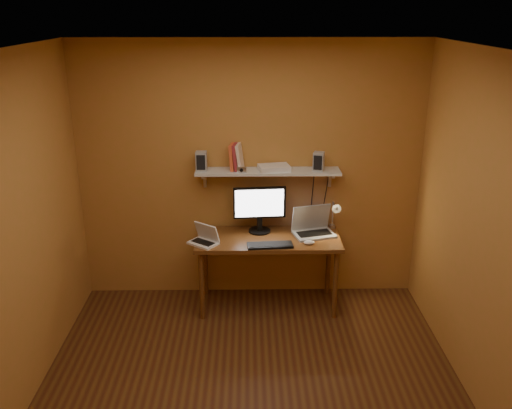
{
  "coord_description": "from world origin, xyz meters",
  "views": [
    {
      "loc": [
        -0.02,
        -3.55,
        2.87
      ],
      "look_at": [
        0.05,
        1.18,
        1.13
      ],
      "focal_mm": 38.0,
      "sensor_mm": 36.0,
      "label": 1
    }
  ],
  "objects_px": {
    "speaker_left": "(201,161)",
    "shelf_camera": "(242,170)",
    "monitor": "(260,207)",
    "laptop": "(313,226)",
    "wall_shelf": "(268,172)",
    "desk": "(268,245)",
    "keyboard": "(270,245)",
    "speaker_right": "(319,161)",
    "mouse": "(309,242)",
    "router": "(274,168)",
    "desk_lamp": "(335,212)",
    "netbook": "(205,238)"
  },
  "relations": [
    {
      "from": "netbook",
      "to": "speaker_right",
      "type": "distance_m",
      "value": 1.31
    },
    {
      "from": "monitor",
      "to": "mouse",
      "type": "distance_m",
      "value": 0.61
    },
    {
      "from": "mouse",
      "to": "router",
      "type": "height_order",
      "value": "router"
    },
    {
      "from": "monitor",
      "to": "speaker_left",
      "type": "distance_m",
      "value": 0.72
    },
    {
      "from": "speaker_left",
      "to": "shelf_camera",
      "type": "relative_size",
      "value": 1.97
    },
    {
      "from": "netbook",
      "to": "shelf_camera",
      "type": "xyz_separation_m",
      "value": [
        0.35,
        0.25,
        0.6
      ]
    },
    {
      "from": "wall_shelf",
      "to": "speaker_right",
      "type": "bearing_deg",
      "value": -1.56
    },
    {
      "from": "laptop",
      "to": "speaker_left",
      "type": "height_order",
      "value": "speaker_left"
    },
    {
      "from": "keyboard",
      "to": "desk_lamp",
      "type": "xyz_separation_m",
      "value": [
        0.65,
        0.33,
        0.2
      ]
    },
    {
      "from": "speaker_left",
      "to": "shelf_camera",
      "type": "height_order",
      "value": "speaker_left"
    },
    {
      "from": "router",
      "to": "desk_lamp",
      "type": "bearing_deg",
      "value": -6.26
    },
    {
      "from": "monitor",
      "to": "netbook",
      "type": "bearing_deg",
      "value": -156.99
    },
    {
      "from": "desk",
      "to": "monitor",
      "type": "xyz_separation_m",
      "value": [
        -0.08,
        0.15,
        0.35
      ]
    },
    {
      "from": "desk_lamp",
      "to": "speaker_left",
      "type": "relative_size",
      "value": 2.03
    },
    {
      "from": "speaker_left",
      "to": "speaker_right",
      "type": "bearing_deg",
      "value": 0.03
    },
    {
      "from": "laptop",
      "to": "mouse",
      "type": "distance_m",
      "value": 0.27
    },
    {
      "from": "mouse",
      "to": "wall_shelf",
      "type": "bearing_deg",
      "value": 133.2
    },
    {
      "from": "netbook",
      "to": "router",
      "type": "bearing_deg",
      "value": 62.27
    },
    {
      "from": "laptop",
      "to": "router",
      "type": "height_order",
      "value": "router"
    },
    {
      "from": "monitor",
      "to": "speaker_right",
      "type": "bearing_deg",
      "value": -1.16
    },
    {
      "from": "wall_shelf",
      "to": "laptop",
      "type": "height_order",
      "value": "wall_shelf"
    },
    {
      "from": "desk_lamp",
      "to": "router",
      "type": "height_order",
      "value": "router"
    },
    {
      "from": "monitor",
      "to": "laptop",
      "type": "height_order",
      "value": "monitor"
    },
    {
      "from": "monitor",
      "to": "speaker_right",
      "type": "xyz_separation_m",
      "value": [
        0.57,
        0.03,
        0.45
      ]
    },
    {
      "from": "speaker_right",
      "to": "desk_lamp",
      "type": "bearing_deg",
      "value": -1.05
    },
    {
      "from": "mouse",
      "to": "shelf_camera",
      "type": "height_order",
      "value": "shelf_camera"
    },
    {
      "from": "wall_shelf",
      "to": "netbook",
      "type": "xyz_separation_m",
      "value": [
        -0.6,
        -0.32,
        -0.56
      ]
    },
    {
      "from": "desk",
      "to": "router",
      "type": "height_order",
      "value": "router"
    },
    {
      "from": "monitor",
      "to": "shelf_camera",
      "type": "height_order",
      "value": "shelf_camera"
    },
    {
      "from": "desk",
      "to": "monitor",
      "type": "bearing_deg",
      "value": 118.56
    },
    {
      "from": "keyboard",
      "to": "router",
      "type": "xyz_separation_m",
      "value": [
        0.05,
        0.4,
        0.64
      ]
    },
    {
      "from": "netbook",
      "to": "laptop",
      "type": "bearing_deg",
      "value": 48.55
    },
    {
      "from": "speaker_left",
      "to": "router",
      "type": "xyz_separation_m",
      "value": [
        0.7,
        -0.01,
        -0.07
      ]
    },
    {
      "from": "mouse",
      "to": "shelf_camera",
      "type": "xyz_separation_m",
      "value": [
        -0.63,
        0.29,
        0.63
      ]
    },
    {
      "from": "speaker_right",
      "to": "mouse",
      "type": "bearing_deg",
      "value": -90.18
    },
    {
      "from": "keyboard",
      "to": "mouse",
      "type": "xyz_separation_m",
      "value": [
        0.37,
        0.04,
        0.01
      ]
    },
    {
      "from": "keyboard",
      "to": "speaker_right",
      "type": "xyz_separation_m",
      "value": [
        0.48,
        0.39,
        0.7
      ]
    },
    {
      "from": "router",
      "to": "mouse",
      "type": "bearing_deg",
      "value": -47.91
    },
    {
      "from": "laptop",
      "to": "desk_lamp",
      "type": "xyz_separation_m",
      "value": [
        0.22,
        0.03,
        0.13
      ]
    },
    {
      "from": "mouse",
      "to": "monitor",
      "type": "bearing_deg",
      "value": 142.34
    },
    {
      "from": "wall_shelf",
      "to": "desk",
      "type": "bearing_deg",
      "value": -90.0
    },
    {
      "from": "mouse",
      "to": "desk_lamp",
      "type": "bearing_deg",
      "value": 43.07
    },
    {
      "from": "desk",
      "to": "keyboard",
      "type": "bearing_deg",
      "value": -87.11
    },
    {
      "from": "desk",
      "to": "netbook",
      "type": "distance_m",
      "value": 0.63
    },
    {
      "from": "desk",
      "to": "keyboard",
      "type": "xyz_separation_m",
      "value": [
        0.01,
        -0.21,
        0.1
      ]
    },
    {
      "from": "wall_shelf",
      "to": "speaker_right",
      "type": "height_order",
      "value": "speaker_right"
    },
    {
      "from": "netbook",
      "to": "monitor",
      "type": "bearing_deg",
      "value": 64.2
    },
    {
      "from": "shelf_camera",
      "to": "netbook",
      "type": "bearing_deg",
      "value": -145.12
    },
    {
      "from": "wall_shelf",
      "to": "monitor",
      "type": "height_order",
      "value": "wall_shelf"
    },
    {
      "from": "wall_shelf",
      "to": "keyboard",
      "type": "relative_size",
      "value": 3.29
    }
  ]
}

